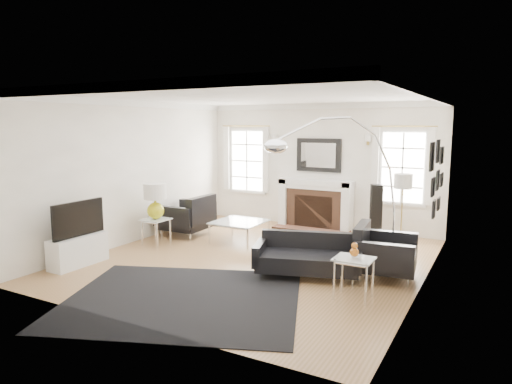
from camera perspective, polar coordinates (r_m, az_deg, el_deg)
The scene contains 25 objects.
floor at distance 8.03m, azimuth -0.01°, elevation -8.44°, with size 6.00×6.00×0.00m, color olive.
back_wall at distance 10.46m, azimuth 7.89°, elevation 3.24°, with size 5.50×0.04×2.80m, color white.
front_wall at distance 5.34m, azimuth -15.63°, elevation -1.92°, with size 5.50×0.04×2.80m, color white.
left_wall at distance 9.37m, azimuth -14.95°, elevation 2.43°, with size 0.04×6.00×2.80m, color white.
right_wall at distance 6.88m, azimuth 20.55°, elevation 0.11°, with size 0.04×6.00×2.80m, color white.
ceiling at distance 7.70m, azimuth -0.01°, elevation 11.92°, with size 5.50×6.00×0.02m, color white.
crown_molding at distance 7.70m, azimuth -0.01°, elevation 11.47°, with size 5.50×6.00×0.12m, color white.
fireplace at distance 10.38m, azimuth 7.39°, elevation -1.57°, with size 1.70×0.69×1.11m.
mantel_mirror at distance 10.40m, azimuth 7.83°, elevation 4.59°, with size 1.05×0.07×0.75m.
window_left at distance 11.20m, azimuth -1.10°, elevation 3.95°, with size 1.24×0.15×1.62m.
window_right at distance 9.91m, azimuth 17.86°, elevation 2.96°, with size 1.24×0.15×1.62m.
gallery_wall at distance 8.14m, azimuth 21.67°, elevation 2.21°, with size 0.04×1.73×1.29m.
tv_unit at distance 8.19m, azimuth -21.33°, elevation -6.33°, with size 0.35×1.00×1.09m.
area_rug at distance 6.38m, azimuth -9.15°, elevation -13.05°, with size 3.09×2.57×0.01m, color black.
sofa at distance 7.20m, azimuth 6.50°, elevation -8.11°, with size 1.76×1.18×0.53m.
armchair_left at distance 9.80m, azimuth -8.44°, elevation -3.07°, with size 0.97×1.07×0.71m.
armchair_right at distance 7.34m, azimuth 15.49°, elevation -7.38°, with size 0.99×1.08×0.66m.
coffee_table at distance 9.14m, azimuth -2.08°, elevation -3.85°, with size 0.95×0.95×0.42m.
side_table_left at distance 9.13m, azimuth -12.39°, elevation -3.94°, with size 0.46×0.46×0.51m.
nesting_table at distance 6.33m, azimuth 12.14°, elevation -9.11°, with size 0.51×0.43×0.56m.
gourd_lamp at distance 9.03m, azimuth -12.49°, elevation -0.80°, with size 0.44×0.44×0.70m.
orange_vase at distance 6.26m, azimuth 12.20°, elevation -7.16°, with size 0.12×0.12×0.19m.
arc_floor_lamp at distance 7.11m, azimuth 10.10°, elevation 0.57°, with size 1.80×1.66×2.54m.
stick_floor_lamp at distance 8.15m, azimuth 17.90°, elevation 0.76°, with size 0.30×0.30×1.50m.
speaker_tower at distance 9.66m, azimuth 14.75°, elevation -2.41°, with size 0.23×0.23×1.13m, color black.
Camera 1 is at (3.68, -6.75, 2.33)m, focal length 32.00 mm.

